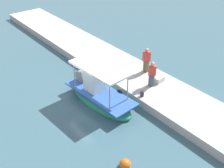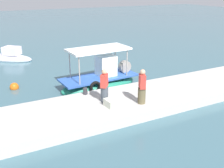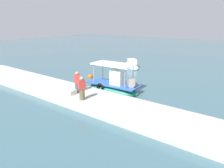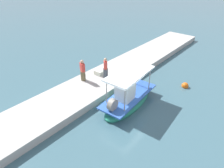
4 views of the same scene
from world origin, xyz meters
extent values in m
plane|color=#3D616D|center=(0.00, 0.00, 0.00)|extent=(120.00, 120.00, 0.00)
cube|color=#B5B2AB|center=(0.00, -3.59, 0.28)|extent=(36.00, 3.66, 0.56)
ellipsoid|color=#268B6C|center=(-0.84, -0.18, 0.14)|extent=(5.24, 2.19, 0.98)
cube|color=#305CB1|center=(-0.84, -0.18, 0.68)|extent=(5.03, 2.18, 0.10)
cube|color=white|center=(-0.33, -0.15, 1.34)|extent=(1.16, 1.09, 1.41)
cylinder|color=gray|center=(0.75, 0.63, 1.53)|extent=(0.07, 0.07, 1.80)
cylinder|color=gray|center=(0.84, -0.78, 1.53)|extent=(0.07, 0.07, 1.80)
cylinder|color=gray|center=(-2.53, 0.42, 1.53)|extent=(0.07, 0.07, 1.80)
cylinder|color=gray|center=(-2.43, -0.99, 1.53)|extent=(0.07, 0.07, 1.80)
cube|color=white|center=(-0.84, -0.18, 2.49)|extent=(3.89, 2.06, 0.12)
torus|color=black|center=(-1.55, -1.20, 0.48)|extent=(0.75, 0.23, 0.74)
cylinder|color=gray|center=(1.10, -0.05, 1.08)|extent=(0.82, 0.40, 0.80)
cylinder|color=#414952|center=(-2.02, -3.45, 0.96)|extent=(0.54, 0.54, 0.80)
cube|color=#CF3B32|center=(-2.02, -3.45, 1.69)|extent=(0.53, 0.53, 0.66)
sphere|color=tan|center=(-2.02, -3.45, 2.15)|extent=(0.26, 0.26, 0.26)
cylinder|color=brown|center=(-0.45, -4.50, 0.97)|extent=(0.52, 0.52, 0.83)
cube|color=red|center=(-0.45, -4.50, 1.73)|extent=(0.45, 0.57, 0.68)
sphere|color=tan|center=(-0.45, -4.50, 2.20)|extent=(0.27, 0.27, 0.27)
cylinder|color=#2D2D33|center=(-2.55, -2.12, 0.74)|extent=(0.24, 0.24, 0.37)
cube|color=silver|center=(-1.98, -4.18, 0.74)|extent=(0.63, 0.76, 0.37)
sphere|color=orange|center=(-5.73, 2.02, 0.11)|extent=(0.57, 0.57, 0.57)
camera|label=1|loc=(-12.49, 8.27, 10.41)|focal=44.86mm
camera|label=2|loc=(-7.40, -14.78, 6.17)|focal=42.73mm
camera|label=3|loc=(10.39, -15.07, 6.29)|focal=34.41mm
camera|label=4|loc=(8.72, 6.38, 8.61)|focal=31.53mm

